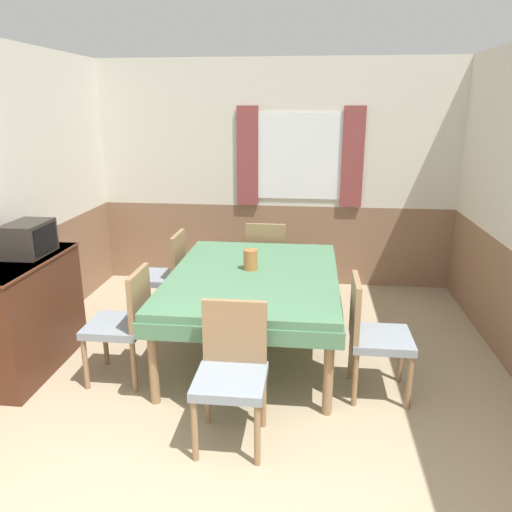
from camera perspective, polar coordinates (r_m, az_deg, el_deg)
wall_back at (r=5.88m, az=2.33°, el=9.24°), size 4.53×0.10×2.60m
dining_table at (r=4.26m, az=-0.26°, el=-3.19°), size 1.43×1.96×0.73m
chair_head_near at (r=3.23m, az=-2.79°, el=-12.69°), size 0.44×0.44×0.90m
chair_left_near at (r=4.01m, az=-14.82°, el=-7.11°), size 0.44×0.44×0.90m
chair_right_near at (r=3.79m, az=13.15°, el=-8.46°), size 0.44×0.44×0.90m
chair_left_far at (r=5.02m, az=-10.23°, el=-1.91°), size 0.44×0.44×0.90m
chair_head_window at (r=5.44m, az=1.20°, el=-0.16°), size 0.44×0.44×0.90m
sideboard at (r=4.44m, az=-24.76°, el=-6.09°), size 0.46×1.13×0.93m
tv at (r=4.39m, az=-24.52°, el=1.82°), size 0.29×0.41×0.27m
vase at (r=4.29m, az=-0.64°, el=-0.43°), size 0.12×0.12×0.18m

